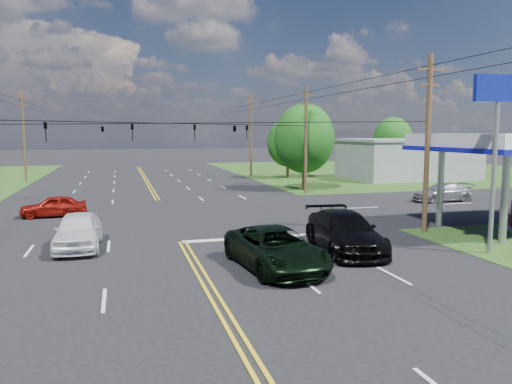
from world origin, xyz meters
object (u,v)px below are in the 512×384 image
object	(u,v)px
pole_se	(427,142)
suv_black	(344,232)
pickup_white	(78,231)
pole_ne	(306,138)
pickup_dkgreen	(275,249)
pole_left_far	(24,135)
tree_right_b	(288,143)
tree_right_a	(304,138)
pole_right_far	(251,135)
retail_ne	(406,160)
tree_far_r	(393,139)
polesign_se	(497,113)

from	to	relation	value
pole_se	suv_black	size ratio (longest dim) A/B	1.55
pickup_white	pole_ne	bearing A→B (deg)	44.95
pickup_dkgreen	pole_left_far	bearing A→B (deg)	105.05
tree_right_b	tree_right_a	bearing A→B (deg)	-101.77
pole_left_far	pickup_white	xyz separation A→B (m)	(8.16, -36.05, -4.32)
pole_ne	pole_right_far	size ratio (longest dim) A/B	0.95
retail_ne	tree_right_b	distance (m)	14.22
tree_right_a	tree_right_b	size ratio (longest dim) A/B	1.15
pole_left_far	tree_right_a	bearing A→B (deg)	-30.65
pole_ne	pole_right_far	distance (m)	19.00
pole_left_far	pickup_white	bearing A→B (deg)	-77.25
tree_right_a	pickup_dkgreen	size ratio (longest dim) A/B	1.39
retail_ne	suv_black	world-z (taller)	retail_ne
pole_ne	tree_far_r	bearing A→B (deg)	45.00
retail_ne	pickup_dkgreen	distance (m)	43.28
retail_ne	pickup_white	xyz separation A→B (m)	(-34.84, -28.05, -1.35)
retail_ne	suv_black	xyz separation A→B (m)	(-23.03, -31.73, -1.31)
pole_left_far	suv_black	world-z (taller)	pole_left_far
tree_right_b	pickup_white	xyz separation A→B (m)	(-21.34, -32.05, -3.37)
pole_ne	suv_black	distance (m)	21.96
pole_left_far	tree_right_b	distance (m)	29.79
pole_ne	pole_left_far	xyz separation A→B (m)	(-26.00, 19.00, 0.25)
pole_se	tree_far_r	distance (m)	44.30
pole_left_far	suv_black	xyz separation A→B (m)	(19.97, -39.73, -4.28)
pole_ne	pickup_white	xyz separation A→B (m)	(-17.84, -17.05, -4.07)
tree_right_a	polesign_se	size ratio (longest dim) A/B	1.03
pole_se	pickup_white	bearing A→B (deg)	176.96
tree_right_a	suv_black	distance (m)	25.06
pole_se	pickup_white	distance (m)	18.32
retail_ne	tree_far_r	world-z (taller)	tree_far_r
retail_ne	pickup_white	distance (m)	44.75
pole_right_far	retail_ne	bearing A→B (deg)	-25.20
retail_ne	pole_se	distance (m)	33.72
tree_right_b	tree_far_r	xyz separation A→B (m)	(17.50, 6.00, 0.33)
tree_far_r	tree_right_a	bearing A→B (deg)	-138.01
pole_right_far	tree_right_a	distance (m)	16.03
retail_ne	pickup_dkgreen	size ratio (longest dim) A/B	2.38
tree_right_b	pickup_dkgreen	world-z (taller)	tree_right_b
pole_left_far	polesign_se	world-z (taller)	pole_left_far
pole_right_far	pickup_white	bearing A→B (deg)	-116.33
retail_ne	pole_left_far	distance (m)	43.84
pole_left_far	pickup_dkgreen	bearing A→B (deg)	-69.05
retail_ne	tree_right_a	xyz separation A→B (m)	(-16.00, -8.00, 2.67)
polesign_se	tree_right_b	bearing A→B (deg)	84.74
tree_right_a	polesign_se	world-z (taller)	tree_right_a
tree_right_b	polesign_se	world-z (taller)	polesign_se
pole_right_far	pickup_dkgreen	distance (m)	43.20
retail_ne	pole_ne	distance (m)	20.43
pole_ne	suv_black	size ratio (longest dim) A/B	1.55
polesign_se	pole_ne	bearing A→B (deg)	90.00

